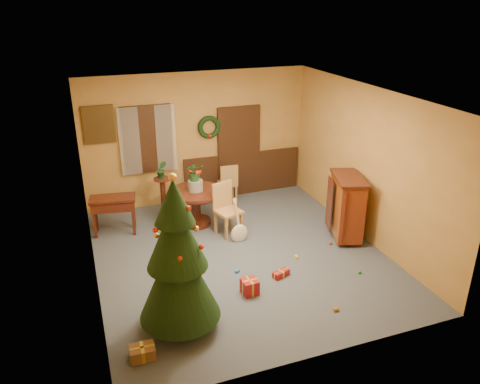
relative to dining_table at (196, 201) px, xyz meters
name	(u,v)px	position (x,y,z in m)	size (l,w,h in m)	color
room_envelope	(208,152)	(0.61, 1.20, 0.59)	(5.50, 5.50, 5.50)	#3C4757
dining_table	(196,201)	(0.00, 0.00, 0.00)	(1.09, 1.09, 0.75)	black
urn	(195,185)	(0.00, 0.00, 0.33)	(0.30, 0.30, 0.22)	slate
centerpiece_plant	(195,171)	(0.00, 0.00, 0.64)	(0.35, 0.31, 0.39)	#1E4C23
chair_near	(226,207)	(0.45, -0.55, 0.03)	(0.56, 0.56, 1.04)	#A27540
chair_far	(228,182)	(0.97, 0.85, -0.04)	(0.42, 0.42, 0.91)	#A27540
guitar	(239,223)	(0.58, -0.98, -0.13)	(0.33, 0.16, 0.79)	beige
plant_stand	(163,193)	(-0.57, 0.52, 0.04)	(0.35, 0.35, 0.90)	black
stand_plant	(161,169)	(-0.57, 0.52, 0.57)	(0.21, 0.17, 0.38)	#19471E
christmas_tree	(177,259)	(-1.06, -3.06, 0.58)	(1.13, 1.13, 2.33)	#382111
writing_desk	(113,206)	(-1.61, 0.17, 0.06)	(0.92, 0.56, 0.77)	black
sideboard	(347,205)	(2.55, -1.52, 0.15)	(0.79, 1.09, 1.26)	#62140B
gift_a	(142,352)	(-1.67, -3.51, -0.44)	(0.33, 0.25, 0.17)	brown
gift_b	(250,287)	(0.15, -2.64, -0.40)	(0.26, 0.26, 0.25)	maroon
gift_c	(166,286)	(-1.07, -2.10, -0.46)	(0.28, 0.31, 0.14)	brown
gift_d	(281,274)	(0.82, -2.38, -0.47)	(0.33, 0.22, 0.11)	maroon
toy_a	(237,271)	(0.17, -2.01, -0.50)	(0.08, 0.05, 0.05)	#2A69B9
toy_b	(359,272)	(2.11, -2.75, -0.49)	(0.06, 0.06, 0.06)	green
toy_c	(296,257)	(1.32, -1.94, -0.50)	(0.08, 0.05, 0.05)	yellow
toy_d	(331,243)	(2.15, -1.71, -0.49)	(0.06, 0.06, 0.06)	red
toy_e	(336,309)	(1.20, -3.50, -0.50)	(0.08, 0.05, 0.05)	gold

